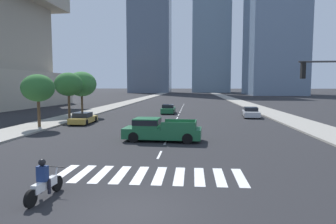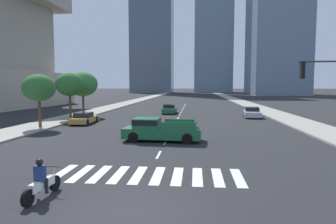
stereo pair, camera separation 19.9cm
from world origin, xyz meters
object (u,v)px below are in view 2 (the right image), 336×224
at_px(sedan_silver_1, 252,113).
at_px(sedan_gold_2, 84,118).
at_px(motorcycle_lead, 42,183).
at_px(sedan_green_0, 169,109).
at_px(street_tree_nearest, 39,88).
at_px(street_tree_second, 70,84).
at_px(pickup_truck, 158,130).
at_px(street_tree_third, 83,84).

xyz_separation_m(sedan_silver_1, sedan_gold_2, (-19.15, -8.10, -0.03)).
bearing_deg(motorcycle_lead, sedan_green_0, 3.24).
bearing_deg(street_tree_nearest, street_tree_second, 90.00).
bearing_deg(sedan_silver_1, pickup_truck, -24.78).
relative_size(street_tree_nearest, street_tree_second, 0.92).
distance_m(pickup_truck, street_tree_second, 17.51).
xyz_separation_m(pickup_truck, sedan_green_0, (-1.04, 21.38, -0.20)).
bearing_deg(pickup_truck, street_tree_second, -42.04).
distance_m(street_tree_second, street_tree_third, 4.10).
bearing_deg(pickup_truck, sedan_gold_2, -41.30).
relative_size(street_tree_nearest, street_tree_third, 0.87).
height_order(sedan_green_0, street_tree_second, street_tree_second).
relative_size(pickup_truck, sedan_gold_2, 1.33).
distance_m(pickup_truck, sedan_green_0, 21.40).
bearing_deg(sedan_gold_2, sedan_green_0, -34.10).
relative_size(sedan_green_0, street_tree_second, 0.79).
distance_m(pickup_truck, street_tree_nearest, 13.52).
distance_m(sedan_silver_1, street_tree_nearest, 25.24).
bearing_deg(street_tree_nearest, pickup_truck, -23.81).
bearing_deg(street_tree_nearest, sedan_gold_2, 52.03).
height_order(sedan_gold_2, street_tree_second, street_tree_second).
xyz_separation_m(motorcycle_lead, street_tree_second, (-9.26, 23.72, 3.63)).
xyz_separation_m(sedan_green_0, sedan_silver_1, (11.04, -4.23, -0.01)).
bearing_deg(street_tree_second, pickup_truck, -45.40).
bearing_deg(street_tree_second, sedan_gold_2, -47.60).
bearing_deg(pickup_truck, sedan_green_0, -83.85).
xyz_separation_m(street_tree_nearest, street_tree_third, (0.00, 11.01, 0.43)).
xyz_separation_m(sedan_green_0, street_tree_second, (-11.02, -9.15, 3.60)).
bearing_deg(motorcycle_lead, street_tree_third, 24.71).
xyz_separation_m(pickup_truck, sedan_gold_2, (-9.15, 9.04, -0.25)).
height_order(motorcycle_lead, sedan_silver_1, motorcycle_lead).
height_order(motorcycle_lead, street_tree_nearest, street_tree_nearest).
xyz_separation_m(sedan_silver_1, street_tree_nearest, (-22.06, -11.83, 3.24)).
relative_size(motorcycle_lead, street_tree_nearest, 0.44).
distance_m(sedan_silver_1, street_tree_third, 22.38).
distance_m(pickup_truck, street_tree_third, 20.59).
height_order(motorcycle_lead, street_tree_third, street_tree_third).
height_order(pickup_truck, sedan_gold_2, pickup_truck).
relative_size(sedan_gold_2, street_tree_nearest, 0.87).
height_order(sedan_green_0, sedan_gold_2, sedan_green_0).
height_order(sedan_green_0, street_tree_nearest, street_tree_nearest).
height_order(pickup_truck, sedan_green_0, pickup_truck).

